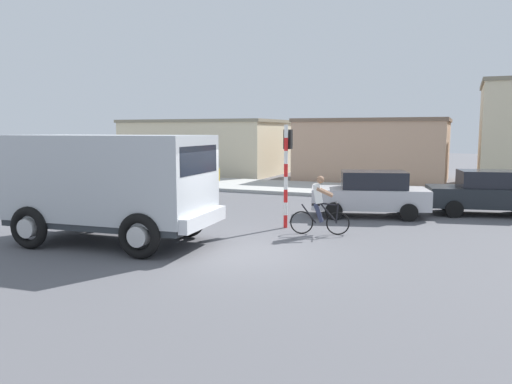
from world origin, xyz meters
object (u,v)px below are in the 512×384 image
(cyclist, at_px, (320,205))
(car_white_mid, at_px, (370,193))
(truck_foreground, at_px, (112,181))
(car_red_near, at_px, (136,180))
(car_far_side, at_px, (488,192))
(pedestrian_near_kerb, at_px, (215,181))
(traffic_light_pole, at_px, (287,161))

(cyclist, distance_m, car_white_mid, 3.78)
(truck_foreground, height_order, car_red_near, truck_foreground)
(car_far_side, bearing_deg, car_white_mid, -153.13)
(cyclist, distance_m, car_far_side, 7.32)
(pedestrian_near_kerb, bearing_deg, car_far_side, 2.86)
(truck_foreground, height_order, car_far_side, truck_foreground)
(truck_foreground, relative_size, cyclist, 3.26)
(traffic_light_pole, relative_size, car_white_mid, 0.74)
(truck_foreground, height_order, cyclist, truck_foreground)
(car_red_near, bearing_deg, car_white_mid, -3.22)
(cyclist, xyz_separation_m, car_red_near, (-9.62, 4.28, -0.05))
(cyclist, bearing_deg, pedestrian_near_kerb, 139.98)
(truck_foreground, xyz_separation_m, car_far_side, (9.48, 8.86, -0.85))
(car_white_mid, height_order, pedestrian_near_kerb, pedestrian_near_kerb)
(pedestrian_near_kerb, bearing_deg, car_red_near, -166.86)
(truck_foreground, distance_m, car_white_mid, 8.96)
(cyclist, distance_m, traffic_light_pole, 1.86)
(truck_foreground, xyz_separation_m, traffic_light_pole, (3.58, 3.87, 0.40))
(car_red_near, bearing_deg, car_far_side, 5.45)
(truck_foreground, height_order, pedestrian_near_kerb, truck_foreground)
(car_red_near, relative_size, car_far_side, 0.97)
(truck_foreground, bearing_deg, cyclist, 33.60)
(car_white_mid, bearing_deg, car_far_side, 26.87)
(truck_foreground, relative_size, car_red_near, 1.36)
(cyclist, relative_size, pedestrian_near_kerb, 1.06)
(car_red_near, bearing_deg, truck_foreground, -57.43)
(truck_foreground, relative_size, pedestrian_near_kerb, 3.46)
(car_white_mid, distance_m, pedestrian_near_kerb, 7.03)
(car_red_near, height_order, car_white_mid, same)
(truck_foreground, height_order, traffic_light_pole, traffic_light_pole)
(truck_foreground, bearing_deg, car_white_mid, 50.78)
(car_red_near, bearing_deg, traffic_light_pole, -23.42)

